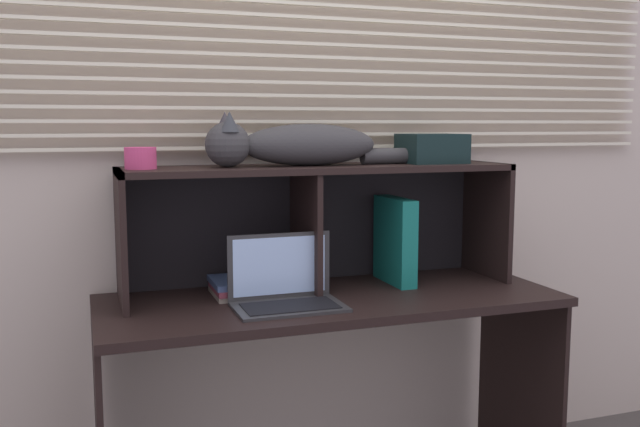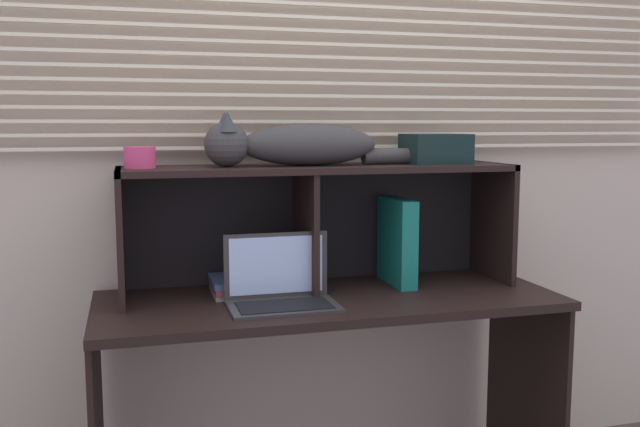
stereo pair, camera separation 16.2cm
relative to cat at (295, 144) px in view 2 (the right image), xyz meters
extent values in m
cube|color=beige|center=(0.09, 0.22, -0.03)|extent=(4.40, 0.04, 2.50)
cube|color=beige|center=(0.09, 0.17, -0.01)|extent=(2.99, 0.02, 0.01)
cube|color=beige|center=(0.09, 0.17, 0.03)|extent=(2.99, 0.02, 0.01)
cube|color=beige|center=(0.09, 0.17, 0.08)|extent=(2.99, 0.02, 0.01)
cube|color=beige|center=(0.09, 0.17, 0.13)|extent=(2.99, 0.02, 0.01)
cube|color=beige|center=(0.09, 0.17, 0.17)|extent=(2.99, 0.02, 0.01)
cube|color=beige|center=(0.09, 0.17, 0.22)|extent=(2.99, 0.02, 0.01)
cube|color=beige|center=(0.09, 0.17, 0.27)|extent=(2.99, 0.02, 0.01)
cube|color=beige|center=(0.09, 0.17, 0.31)|extent=(2.99, 0.02, 0.01)
cube|color=beige|center=(0.09, 0.17, 0.36)|extent=(2.99, 0.02, 0.01)
cube|color=beige|center=(0.09, 0.17, 0.41)|extent=(2.99, 0.02, 0.01)
cube|color=beige|center=(0.09, 0.17, 0.45)|extent=(2.99, 0.02, 0.01)
cube|color=beige|center=(0.09, 0.17, 0.50)|extent=(2.99, 0.02, 0.01)
cube|color=black|center=(0.09, -0.12, -0.53)|extent=(1.56, 0.59, 0.03)
cube|color=black|center=(0.86, -0.12, -0.91)|extent=(0.02, 0.53, 0.74)
cube|color=black|center=(0.09, 0.00, -0.08)|extent=(1.38, 0.33, 0.02)
cube|color=black|center=(-0.59, 0.00, -0.29)|extent=(0.02, 0.33, 0.44)
cube|color=black|center=(0.77, 0.00, -0.29)|extent=(0.02, 0.33, 0.44)
cube|color=black|center=(0.04, 0.00, -0.30)|extent=(0.02, 0.31, 0.42)
cube|color=black|center=(0.09, 0.16, -0.29)|extent=(1.38, 0.01, 0.44)
ellipsoid|color=#383737|center=(0.05, 0.00, 0.00)|extent=(0.48, 0.16, 0.14)
sphere|color=#383737|center=(-0.23, 0.00, 0.00)|extent=(0.15, 0.15, 0.15)
cone|color=#35383B|center=(-0.23, -0.04, 0.08)|extent=(0.07, 0.07, 0.07)
cone|color=#3A363A|center=(-0.23, 0.04, 0.08)|extent=(0.07, 0.07, 0.07)
cylinder|color=#383737|center=(0.39, 0.00, -0.04)|extent=(0.28, 0.06, 0.06)
cube|color=#313131|center=(-0.09, -0.23, -0.51)|extent=(0.35, 0.22, 0.01)
cube|color=#313131|center=(-0.09, -0.12, -0.39)|extent=(0.35, 0.01, 0.22)
cube|color=#ADD1F9|center=(-0.09, -0.12, -0.39)|extent=(0.31, 0.00, 0.19)
cube|color=black|center=(-0.09, -0.24, -0.50)|extent=(0.30, 0.16, 0.00)
cube|color=#147264|center=(0.38, 0.00, -0.35)|extent=(0.06, 0.25, 0.31)
cube|color=gray|center=(-0.19, 0.00, -0.50)|extent=(0.20, 0.20, 0.02)
cube|color=brown|center=(-0.19, 0.00, -0.49)|extent=(0.20, 0.20, 0.02)
cube|color=#3B4F75|center=(-0.20, 0.01, -0.47)|extent=(0.20, 0.20, 0.02)
cylinder|color=#D64275|center=(-0.52, 0.00, -0.04)|extent=(0.10, 0.10, 0.07)
cube|color=black|center=(0.53, 0.00, -0.02)|extent=(0.22, 0.19, 0.11)
camera|label=1|loc=(-0.71, -2.29, 0.07)|focal=39.10mm
camera|label=2|loc=(-0.55, -2.34, 0.07)|focal=39.10mm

